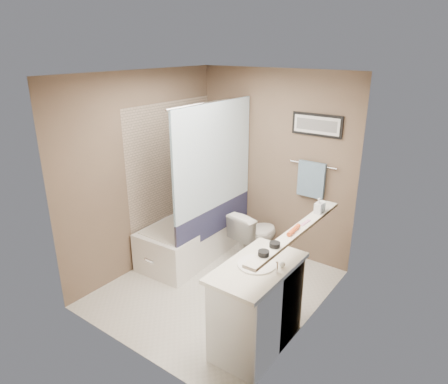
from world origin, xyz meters
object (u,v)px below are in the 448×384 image
Objects in this scene: bathtub at (192,237)px; candle_bowl_near at (264,253)px; toilet at (255,235)px; glass_jar at (321,206)px; candle_bowl_far at (275,245)px; soap_bottle at (319,206)px; vanity at (257,308)px; hair_brush_front at (294,230)px.

bathtub is 2.32m from candle_bowl_near.
glass_jar is (1.04, -0.47, 0.82)m from toilet.
soap_bottle reaches higher than candle_bowl_far.
soap_bottle is at bearing 75.01° from vanity.
glass_jar is at bearing 90.00° from candle_bowl_near.
toilet is 1.45m from soap_bottle.
candle_bowl_near is 1.03m from soap_bottle.
candle_bowl_far is at bearing 135.58° from toilet.
soap_bottle reaches higher than hair_brush_front.
candle_bowl_far is at bearing -20.95° from vanity.
bathtub is at bearing 159.13° from hair_brush_front.
glass_jar reaches higher than hair_brush_front.
vanity is at bearing -124.44° from hair_brush_front.
glass_jar is (0.00, 0.93, 0.03)m from candle_bowl_far.
toilet is at bearing 152.30° from soap_bottle.
candle_bowl_far is 0.93m from glass_jar.
candle_bowl_near is at bearing 132.40° from toilet.
vanity is at bearing 160.84° from candle_bowl_far.
candle_bowl_far is 0.85m from soap_bottle.
candle_bowl_far is at bearing -90.00° from glass_jar.
bathtub is 1.67× the size of vanity.
toilet is 7.76× the size of candle_bowl_near.
soap_bottle is at bearing 90.00° from hair_brush_front.
candle_bowl_near is (0.19, -0.24, 0.73)m from vanity.
glass_jar is at bearing 164.42° from toilet.
bathtub is 9.67× the size of soap_bottle.
soap_bottle is (0.00, 1.03, 0.06)m from candle_bowl_near.
bathtub is 2.11m from hair_brush_front.
toilet is at bearing 126.67° from candle_bowl_far.
soap_bottle is at bearing -90.00° from glass_jar.
toilet is at bearing 120.90° from vanity.
soap_bottle reaches higher than candle_bowl_near.
hair_brush_front is at bearing 53.77° from vanity.
hair_brush_front is 1.42× the size of soap_bottle.
soap_bottle is at bearing -8.29° from bathtub.
soap_bottle is (1.04, -0.55, 0.84)m from toilet.
glass_jar reaches higher than candle_bowl_far.
vanity is 0.81m from hair_brush_front.
hair_brush_front reaches higher than bathtub.
vanity is 0.80m from candle_bowl_near.
vanity reaches higher than toilet.
candle_bowl_far is (0.19, -0.06, 0.73)m from vanity.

